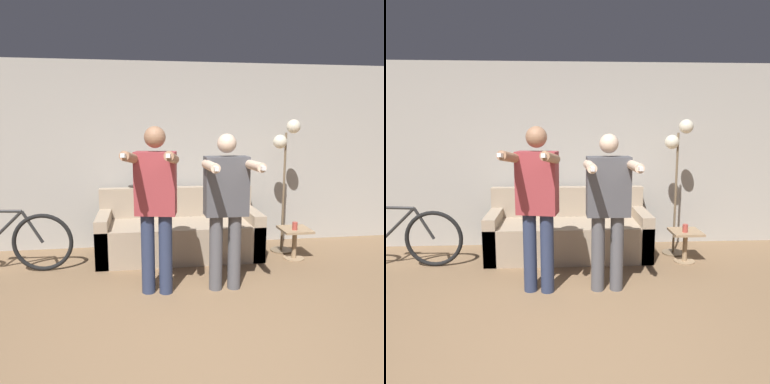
% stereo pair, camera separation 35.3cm
% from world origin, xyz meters
% --- Properties ---
extents(wall_back, '(10.00, 0.05, 2.60)m').
position_xyz_m(wall_back, '(0.00, 3.14, 1.30)').
color(wall_back, '#B7B2A8').
rests_on(wall_back, ground_plane).
extents(couch, '(2.12, 0.84, 0.88)m').
position_xyz_m(couch, '(-0.04, 2.63, 0.29)').
color(couch, tan).
rests_on(couch, ground_plane).
extents(person_left, '(0.57, 0.73, 1.73)m').
position_xyz_m(person_left, '(-0.39, 1.49, 1.00)').
color(person_left, '#2D3856').
rests_on(person_left, ground_plane).
extents(person_right, '(0.51, 0.67, 1.65)m').
position_xyz_m(person_right, '(0.33, 1.49, 0.96)').
color(person_right, '#56565B').
rests_on(person_right, ground_plane).
extents(cat, '(0.47, 0.15, 0.17)m').
position_xyz_m(cat, '(-0.43, 2.94, 0.96)').
color(cat, '#3D3833').
rests_on(cat, couch).
extents(floor_lamp, '(0.37, 0.29, 1.81)m').
position_xyz_m(floor_lamp, '(1.40, 2.60, 1.37)').
color(floor_lamp, '#756047').
rests_on(floor_lamp, ground_plane).
extents(side_table, '(0.38, 0.38, 0.41)m').
position_xyz_m(side_table, '(1.44, 2.28, 0.29)').
color(side_table, '#A38460').
rests_on(side_table, ground_plane).
extents(cup, '(0.07, 0.07, 0.10)m').
position_xyz_m(cup, '(1.41, 2.23, 0.46)').
color(cup, '#B7473D').
rests_on(cup, side_table).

